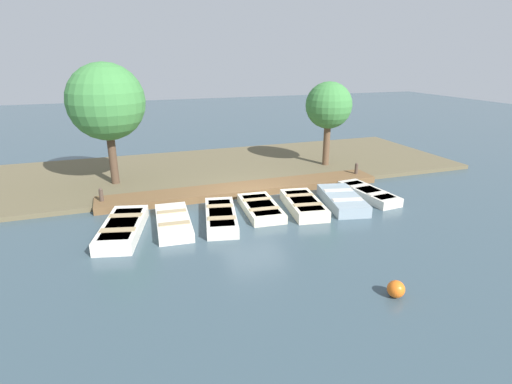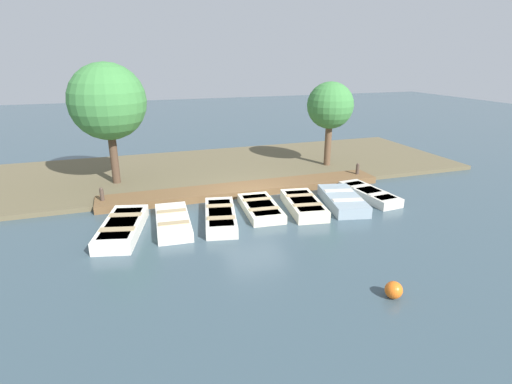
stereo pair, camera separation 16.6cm
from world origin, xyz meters
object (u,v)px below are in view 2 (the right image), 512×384
(rowboat_6, at_px, (369,194))
(mooring_post_far, at_px, (357,172))
(rowboat_1, at_px, (173,221))
(rowboat_5, at_px, (343,200))
(rowboat_4, at_px, (303,205))
(park_tree_left, at_px, (330,106))
(mooring_post_near, at_px, (102,197))
(rowboat_2, at_px, (220,216))
(buoy, at_px, (394,290))
(rowboat_0, at_px, (122,227))
(park_tree_far_left, at_px, (107,102))
(rowboat_3, at_px, (261,208))

(rowboat_6, distance_m, mooring_post_far, 2.50)
(rowboat_1, relative_size, rowboat_5, 0.96)
(rowboat_5, bearing_deg, mooring_post_far, 151.39)
(rowboat_4, distance_m, park_tree_left, 6.83)
(rowboat_1, distance_m, mooring_post_near, 3.52)
(rowboat_2, xyz_separation_m, rowboat_4, (-0.09, 3.24, 0.01))
(rowboat_1, relative_size, rowboat_4, 1.02)
(rowboat_2, height_order, buoy, buoy)
(rowboat_0, distance_m, rowboat_1, 1.65)
(rowboat_5, xyz_separation_m, mooring_post_near, (-2.73, -8.84, 0.19))
(rowboat_0, relative_size, buoy, 7.82)
(rowboat_4, height_order, rowboat_6, rowboat_4)
(rowboat_0, xyz_separation_m, rowboat_5, (0.01, 8.18, 0.00))
(rowboat_0, distance_m, mooring_post_far, 10.88)
(rowboat_4, bearing_deg, mooring_post_near, -101.77)
(rowboat_5, distance_m, mooring_post_near, 9.25)
(mooring_post_near, distance_m, buoy, 10.99)
(mooring_post_far, distance_m, buoy, 9.71)
(rowboat_4, xyz_separation_m, buoy, (5.96, -0.40, 0.00))
(rowboat_0, height_order, mooring_post_far, mooring_post_far)
(mooring_post_far, bearing_deg, park_tree_far_left, -103.37)
(park_tree_left, bearing_deg, rowboat_0, -63.82)
(park_tree_far_left, bearing_deg, buoy, 29.21)
(rowboat_3, xyz_separation_m, mooring_post_far, (-2.37, 5.61, 0.24))
(rowboat_4, xyz_separation_m, park_tree_far_left, (-5.23, -6.66, 3.49))
(park_tree_far_left, bearing_deg, rowboat_0, 1.40)
(mooring_post_near, bearing_deg, rowboat_5, 72.83)
(rowboat_2, bearing_deg, park_tree_far_left, -135.77)
(mooring_post_far, bearing_deg, rowboat_4, -56.14)
(mooring_post_near, bearing_deg, buoy, 38.12)
(rowboat_4, bearing_deg, park_tree_left, 152.50)
(mooring_post_far, bearing_deg, mooring_post_near, -90.00)
(rowboat_5, relative_size, buoy, 7.26)
(park_tree_far_left, bearing_deg, rowboat_4, 51.86)
(rowboat_6, distance_m, park_tree_far_left, 11.47)
(rowboat_0, bearing_deg, buoy, 59.67)
(mooring_post_far, bearing_deg, buoy, -27.03)
(rowboat_2, bearing_deg, rowboat_5, 102.09)
(park_tree_left, bearing_deg, park_tree_far_left, -91.45)
(rowboat_0, height_order, park_tree_far_left, park_tree_far_left)
(rowboat_1, xyz_separation_m, rowboat_6, (-0.33, 8.00, 0.01))
(rowboat_2, height_order, rowboat_5, rowboat_5)
(rowboat_6, distance_m, park_tree_left, 5.50)
(rowboat_1, relative_size, park_tree_far_left, 0.56)
(rowboat_2, height_order, rowboat_3, rowboat_2)
(rowboat_5, height_order, park_tree_far_left, park_tree_far_left)
(rowboat_0, height_order, rowboat_6, rowboat_0)
(park_tree_far_left, relative_size, park_tree_left, 1.22)
(rowboat_4, bearing_deg, rowboat_5, 97.33)
(rowboat_5, height_order, rowboat_6, rowboat_5)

